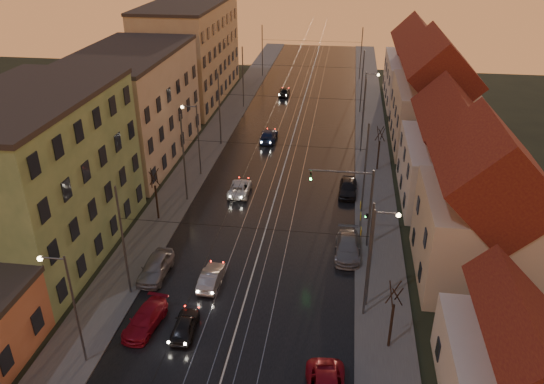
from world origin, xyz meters
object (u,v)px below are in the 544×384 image
at_px(street_lamp_1, 376,250).
at_px(street_lamp_3, 367,96).
at_px(street_lamp_2, 195,133).
at_px(driving_car_4, 284,92).
at_px(parked_left_2, 145,319).
at_px(driving_car_3, 268,135).
at_px(driving_car_0, 185,325).
at_px(traffic_light_mast, 359,198).
at_px(parked_right_2, 348,187).
at_px(driving_car_2, 240,188).
at_px(parked_right_1, 348,247).
at_px(street_lamp_0, 69,300).
at_px(driving_car_1, 211,277).
at_px(parked_left_3, 156,267).

relative_size(street_lamp_1, street_lamp_3, 1.00).
height_order(street_lamp_2, driving_car_4, street_lamp_2).
bearing_deg(parked_left_2, driving_car_3, 92.06).
bearing_deg(driving_car_0, driving_car_3, -93.73).
distance_m(traffic_light_mast, parked_right_2, 10.45).
xyz_separation_m(street_lamp_2, driving_car_2, (5.40, -3.69, -4.28)).
distance_m(traffic_light_mast, parked_right_1, 4.17).
bearing_deg(driving_car_3, street_lamp_2, 60.63).
xyz_separation_m(driving_car_0, driving_car_4, (0.05, 55.34, 0.05)).
bearing_deg(driving_car_2, driving_car_4, -91.55).
xyz_separation_m(driving_car_4, parked_right_2, (10.55, -33.15, 0.08)).
height_order(street_lamp_0, driving_car_0, street_lamp_0).
bearing_deg(driving_car_2, driving_car_3, -93.84).
relative_size(parked_left_2, parked_right_1, 0.87).
xyz_separation_m(driving_car_2, driving_car_4, (0.38, 34.52, 0.06)).
height_order(street_lamp_1, driving_car_3, street_lamp_1).
relative_size(street_lamp_1, traffic_light_mast, 1.11).
bearing_deg(driving_car_3, driving_car_4, -89.43).
xyz_separation_m(street_lamp_0, driving_car_1, (6.21, 9.00, -4.24)).
height_order(driving_car_0, driving_car_1, driving_car_1).
xyz_separation_m(street_lamp_3, driving_car_1, (-12.00, -35.00, -4.24)).
height_order(street_lamp_1, street_lamp_2, same).
distance_m(street_lamp_2, parked_left_3, 19.01).
bearing_deg(parked_right_2, street_lamp_1, -82.43).
bearing_deg(driving_car_1, driving_car_0, 86.39).
distance_m(street_lamp_1, driving_car_1, 12.76).
bearing_deg(street_lamp_3, driving_car_1, -108.93).
height_order(street_lamp_0, street_lamp_3, same).
height_order(driving_car_2, parked_left_2, parked_left_2).
bearing_deg(street_lamp_1, street_lamp_0, -156.28).
xyz_separation_m(driving_car_2, parked_right_1, (11.06, -9.75, 0.13)).
bearing_deg(street_lamp_1, parked_right_2, 96.05).
distance_m(street_lamp_1, parked_left_2, 16.47).
height_order(street_lamp_3, parked_right_1, street_lamp_3).
height_order(street_lamp_3, driving_car_3, street_lamp_3).
relative_size(driving_car_1, parked_right_2, 0.89).
distance_m(street_lamp_0, traffic_light_mast, 23.42).
height_order(street_lamp_0, driving_car_4, street_lamp_0).
bearing_deg(street_lamp_3, driving_car_2, -123.04).
xyz_separation_m(driving_car_4, parked_left_2, (-2.88, -55.18, -0.03)).
relative_size(driving_car_3, parked_left_2, 1.09).
distance_m(parked_left_2, parked_right_2, 25.80).
relative_size(street_lamp_1, driving_car_2, 1.82).
height_order(street_lamp_1, parked_left_3, street_lamp_1).
bearing_deg(parked_left_2, parked_left_3, 109.57).
relative_size(driving_car_0, parked_left_3, 0.79).
distance_m(street_lamp_0, parked_right_2, 30.71).
distance_m(street_lamp_3, parked_right_2, 18.87).
distance_m(street_lamp_1, street_lamp_2, 27.05).
xyz_separation_m(street_lamp_1, parked_left_3, (-16.58, 1.51, -4.09)).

